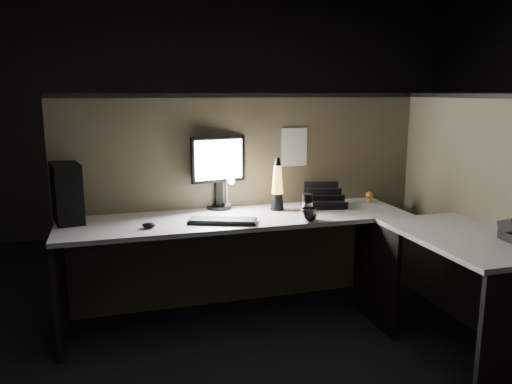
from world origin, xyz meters
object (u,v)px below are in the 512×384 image
object	(u,v)px
pc_tower	(66,192)
keyboard	(223,221)
monitor	(218,165)
lava_lamp	(277,188)

from	to	relation	value
pc_tower	keyboard	size ratio (longest dim) A/B	0.87
monitor	lava_lamp	size ratio (longest dim) A/B	1.39
monitor	lava_lamp	world-z (taller)	monitor
lava_lamp	monitor	bearing A→B (deg)	156.60
monitor	keyboard	bearing A→B (deg)	-109.48
pc_tower	keyboard	world-z (taller)	pc_tower
monitor	keyboard	world-z (taller)	monitor
monitor	pc_tower	bearing A→B (deg)	173.55
monitor	lava_lamp	xyz separation A→B (m)	(0.38, -0.16, -0.15)
pc_tower	lava_lamp	xyz separation A→B (m)	(1.38, -0.09, -0.03)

